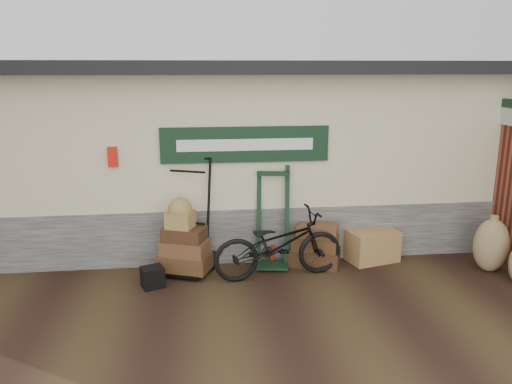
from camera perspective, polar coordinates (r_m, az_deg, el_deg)
The scene contains 9 objects.
ground at distance 7.38m, azimuth 1.96°, elevation -10.83°, with size 80.00×80.00×0.00m, color black.
station_building at distance 9.52m, azimuth -0.47°, elevation 5.08°, with size 14.40×4.10×3.20m.
porter_trolley at distance 7.75m, azimuth -7.67°, elevation -2.57°, with size 0.90×0.68×1.81m, color black, non-canonical shape.
green_barrow at distance 7.89m, azimuth 1.95°, elevation -2.88°, with size 0.58×0.49×1.61m, color black, non-canonical shape.
suitcase_stack at distance 8.10m, azimuth 6.78°, elevation -5.95°, with size 0.78×0.49×0.69m, color #331A10, non-canonical shape.
wicker_hamper at distance 8.46m, azimuth 13.09°, elevation -5.96°, with size 0.79×0.52×0.52m, color olive.
black_trunk at distance 7.48m, azimuth -11.73°, elevation -9.50°, with size 0.30×0.26×0.30m, color black.
bicycle at distance 7.51m, azimuth 2.59°, elevation -5.59°, with size 1.99×0.69×1.16m, color black.
burlap_sack_left at distance 8.58m, azimuth 25.29°, elevation -5.53°, with size 0.53×0.45×0.85m, color #93764F.
Camera 1 is at (-1.03, -6.61, 3.12)m, focal length 35.00 mm.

